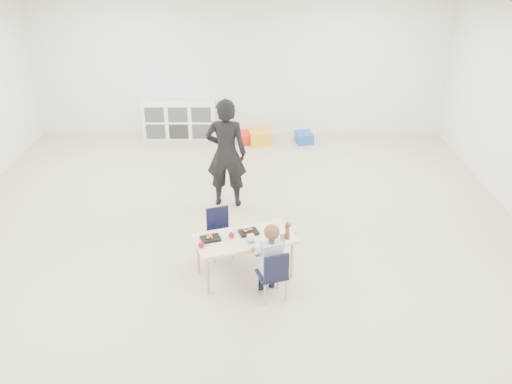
{
  "coord_description": "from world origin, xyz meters",
  "views": [
    {
      "loc": [
        0.3,
        -5.91,
        3.71
      ],
      "look_at": [
        0.3,
        -0.0,
        0.85
      ],
      "focal_mm": 38.0,
      "sensor_mm": 36.0,
      "label": 1
    }
  ],
  "objects_px": {
    "adult": "(226,153)",
    "child": "(272,260)",
    "table": "(245,256)",
    "chair_near": "(272,274)",
    "cubby_shelf": "(180,120)"
  },
  "relations": [
    {
      "from": "adult",
      "to": "child",
      "type": "bearing_deg",
      "value": 108.85
    },
    {
      "from": "table",
      "to": "adult",
      "type": "relative_size",
      "value": 0.78
    },
    {
      "from": "table",
      "to": "child",
      "type": "height_order",
      "value": "child"
    },
    {
      "from": "chair_near",
      "to": "child",
      "type": "bearing_deg",
      "value": 0.0
    },
    {
      "from": "child",
      "to": "cubby_shelf",
      "type": "relative_size",
      "value": 0.7
    },
    {
      "from": "cubby_shelf",
      "to": "adult",
      "type": "xyz_separation_m",
      "value": [
        1.07,
        -2.92,
        0.46
      ]
    },
    {
      "from": "table",
      "to": "child",
      "type": "relative_size",
      "value": 1.28
    },
    {
      "from": "table",
      "to": "child",
      "type": "distance_m",
      "value": 0.57
    },
    {
      "from": "chair_near",
      "to": "child",
      "type": "distance_m",
      "value": 0.18
    },
    {
      "from": "table",
      "to": "child",
      "type": "xyz_separation_m",
      "value": [
        0.31,
        -0.43,
        0.23
      ]
    },
    {
      "from": "table",
      "to": "adult",
      "type": "bearing_deg",
      "value": 79.85
    },
    {
      "from": "chair_near",
      "to": "cubby_shelf",
      "type": "distance_m",
      "value": 5.49
    },
    {
      "from": "child",
      "to": "cubby_shelf",
      "type": "bearing_deg",
      "value": 88.66
    },
    {
      "from": "chair_near",
      "to": "adult",
      "type": "distance_m",
      "value": 2.44
    },
    {
      "from": "chair_near",
      "to": "cubby_shelf",
      "type": "height_order",
      "value": "cubby_shelf"
    }
  ]
}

